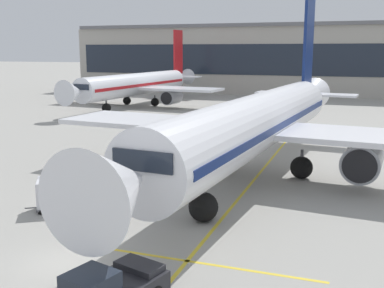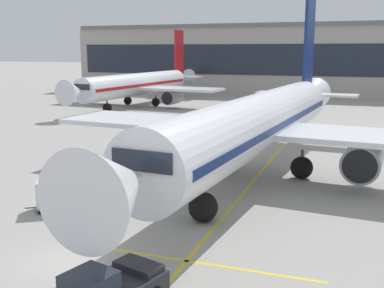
{
  "view_description": "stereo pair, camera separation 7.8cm",
  "coord_description": "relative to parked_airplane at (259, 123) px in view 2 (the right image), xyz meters",
  "views": [
    {
      "loc": [
        11.46,
        -16.11,
        9.06
      ],
      "look_at": [
        1.87,
        11.1,
        3.31
      ],
      "focal_mm": 44.13,
      "sensor_mm": 36.0,
      "label": 1
    },
    {
      "loc": [
        11.53,
        -16.08,
        9.06
      ],
      "look_at": [
        1.87,
        11.1,
        3.31
      ],
      "focal_mm": 44.13,
      "sensor_mm": 36.0,
      "label": 2
    }
  ],
  "objects": [
    {
      "name": "ground_plane",
      "position": [
        -4.94,
        -16.82,
        -3.98
      ],
      "size": [
        600.0,
        600.0,
        0.0
      ],
      "primitive_type": "plane",
      "color": "#9E9B93"
    },
    {
      "name": "parked_airplane",
      "position": [
        0.0,
        0.0,
        0.0
      ],
      "size": [
        31.57,
        41.53,
        14.22
      ],
      "color": "white",
      "rests_on": "ground"
    },
    {
      "name": "belt_loader",
      "position": [
        -4.88,
        -7.45,
        -3.07
      ],
      "size": [
        5.04,
        3.82,
        3.31
      ],
      "color": "#A3A8B2",
      "rests_on": "ground"
    },
    {
      "name": "baggage_cart_lead",
      "position": [
        -7.26,
        -9.84,
        -2.98
      ],
      "size": [
        2.73,
        2.42,
        1.91
      ],
      "color": "#515156",
      "rests_on": "ground"
    },
    {
      "name": "baggage_cart_second",
      "position": [
        -9.61,
        -10.99,
        -2.98
      ],
      "size": [
        2.73,
        2.42,
        1.91
      ],
      "color": "#515156",
      "rests_on": "ground"
    },
    {
      "name": "ground_crew_by_loader",
      "position": [
        -7.55,
        -8.99,
        -2.98
      ],
      "size": [
        0.31,
        0.56,
        1.74
      ],
      "color": "#514C42",
      "rests_on": "ground"
    },
    {
      "name": "ground_crew_by_carts",
      "position": [
        -5.74,
        -10.03,
        -2.98
      ],
      "size": [
        0.3,
        0.57,
        1.74
      ],
      "color": "#333847",
      "rests_on": "ground"
    },
    {
      "name": "ground_crew_marshaller",
      "position": [
        -5.95,
        -7.54,
        -2.98
      ],
      "size": [
        0.39,
        0.52,
        1.74
      ],
      "color": "#514C42",
      "rests_on": "ground"
    },
    {
      "name": "safety_cone_engine_keepout",
      "position": [
        -6.78,
        -4.94,
        -3.64
      ],
      "size": [
        0.61,
        0.61,
        0.69
      ],
      "color": "black",
      "rests_on": "ground"
    },
    {
      "name": "apron_guidance_line_lead_in",
      "position": [
        -0.08,
        -0.7,
        -3.97
      ],
      "size": [
        0.2,
        110.0,
        0.01
      ],
      "color": "yellow",
      "rests_on": "ground"
    },
    {
      "name": "apron_guidance_line_stop_bar",
      "position": [
        -0.06,
        -14.87,
        -3.97
      ],
      "size": [
        12.0,
        0.2,
        0.01
      ],
      "color": "yellow",
      "rests_on": "ground"
    },
    {
      "name": "terminal_building",
      "position": [
        3.52,
        71.57,
        3.17
      ],
      "size": [
        115.57,
        19.66,
        14.39
      ],
      "color": "#A8A399",
      "rests_on": "ground"
    },
    {
      "name": "distant_airplane",
      "position": [
        -27.67,
        37.41,
        -0.48
      ],
      "size": [
        28.63,
        37.69,
        12.78
      ],
      "color": "silver",
      "rests_on": "ground"
    }
  ]
}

